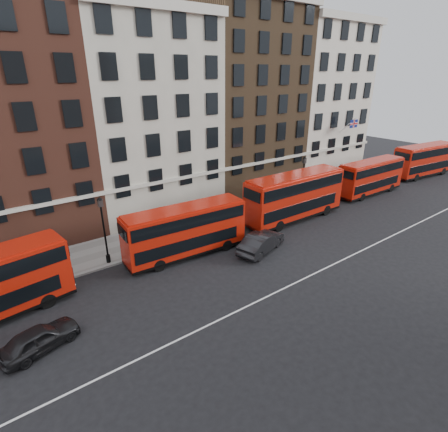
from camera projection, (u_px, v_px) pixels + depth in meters
ground at (262, 277)px, 25.16m from camera, size 120.00×120.00×0.00m
pavement at (187, 227)px, 32.91m from camera, size 80.00×5.00×0.15m
kerb at (201, 237)px, 31.06m from camera, size 80.00×0.30×0.16m
road_centre_line at (282, 289)px, 23.68m from camera, size 70.00×0.12×0.01m
building_terrace at (141, 109)px, 34.31m from camera, size 64.00×11.95×22.00m
bus_b at (185, 230)px, 27.25m from camera, size 9.96×2.99×4.13m
bus_c at (295, 196)px, 33.97m from camera, size 11.14×2.82×4.66m
bus_d at (371, 176)px, 41.31m from camera, size 9.79×2.60×4.09m
bus_e at (424, 160)px, 48.42m from camera, size 10.73×3.68×4.42m
car_rear at (39, 339)px, 18.35m from camera, size 4.36×2.68×1.39m
car_front at (261, 242)px, 28.44m from camera, size 5.23×3.10×1.63m
lamp_post_left at (104, 227)px, 25.69m from camera, size 0.44×0.44×5.33m
lamp_post_right at (303, 178)px, 37.52m from camera, size 0.44×0.44×5.33m
traffic_light at (368, 167)px, 44.22m from camera, size 0.25×0.45×3.27m
iron_railings at (175, 215)px, 34.32m from camera, size 6.60×0.06×1.00m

